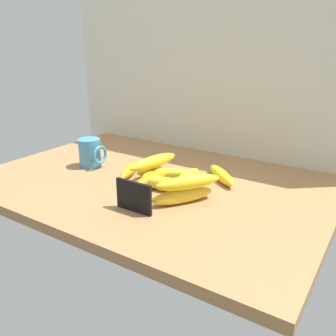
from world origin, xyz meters
TOP-DOWN VIEW (x-y plane):
  - counter_top at (0.00, 0.00)cm, footprint 110.00×76.00cm
  - back_wall at (0.00, 39.00)cm, footprint 130.00×2.00cm
  - chalkboard_sign at (8.91, -20.42)cm, footprint 11.00×1.80cm
  - coffee_mug at (-26.10, -0.71)cm, footprint 9.22×7.72cm
  - banana_0 at (8.26, -4.61)cm, footprint 17.14×7.06cm
  - banana_1 at (-2.00, 3.06)cm, footprint 8.24×18.43cm
  - banana_2 at (2.22, -3.95)cm, footprint 5.02×15.75cm
  - banana_3 at (16.80, -8.99)cm, footprint 13.56×17.95cm
  - banana_4 at (2.95, 4.08)cm, footprint 18.28×13.12cm
  - banana_5 at (-8.78, -0.61)cm, footprint 8.56×15.91cm
  - banana_6 at (11.61, 1.46)cm, footprint 6.39×19.67cm
  - banana_7 at (18.76, 12.02)cm, footprint 15.29×14.38cm
  - banana_8 at (18.16, -8.30)cm, footprint 14.32×17.82cm
  - banana_9 at (-0.94, 2.42)cm, footprint 7.58×20.24cm

SIDE VIEW (x-z plane):
  - counter_top at x=0.00cm, z-range 0.00..3.00cm
  - banana_4 at x=2.95cm, z-range 3.00..6.29cm
  - banana_1 at x=-2.00cm, z-range 3.00..6.36cm
  - banana_5 at x=-8.78cm, z-range 3.00..6.49cm
  - banana_7 at x=18.76cm, z-range 3.00..6.68cm
  - banana_2 at x=2.22cm, z-range 3.00..6.70cm
  - banana_3 at x=16.80cm, z-range 3.00..7.12cm
  - banana_0 at x=8.26cm, z-range 3.00..7.20cm
  - banana_6 at x=11.61cm, z-range 3.00..7.33cm
  - chalkboard_sign at x=8.91cm, z-range 2.66..11.06cm
  - coffee_mug at x=-26.10cm, z-range 3.00..12.99cm
  - banana_9 at x=-0.94cm, z-range 6.36..10.37cm
  - banana_8 at x=18.16cm, z-range 7.12..11.04cm
  - back_wall at x=0.00cm, z-range 0.00..70.00cm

